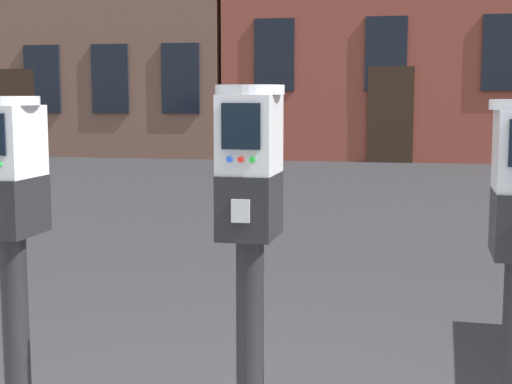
{
  "coord_description": "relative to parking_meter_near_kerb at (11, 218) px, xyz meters",
  "views": [
    {
      "loc": [
        0.54,
        -2.53,
        1.45
      ],
      "look_at": [
        0.06,
        -0.11,
        1.14
      ],
      "focal_mm": 53.33,
      "sensor_mm": 36.0,
      "label": 1
    }
  ],
  "objects": [
    {
      "name": "parking_meter_twin_adjacent",
      "position": [
        0.82,
        0.0,
        0.02
      ],
      "size": [
        0.22,
        0.25,
        1.35
      ],
      "rotation": [
        0.0,
        0.0,
        -1.6
      ],
      "color": "black",
      "rests_on": "sidewalk_slab"
    },
    {
      "name": "parking_meter_near_kerb",
      "position": [
        0.0,
        0.0,
        0.0
      ],
      "size": [
        0.22,
        0.25,
        1.31
      ],
      "rotation": [
        0.0,
        0.0,
        -1.6
      ],
      "color": "black",
      "rests_on": "sidewalk_slab"
    }
  ]
}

